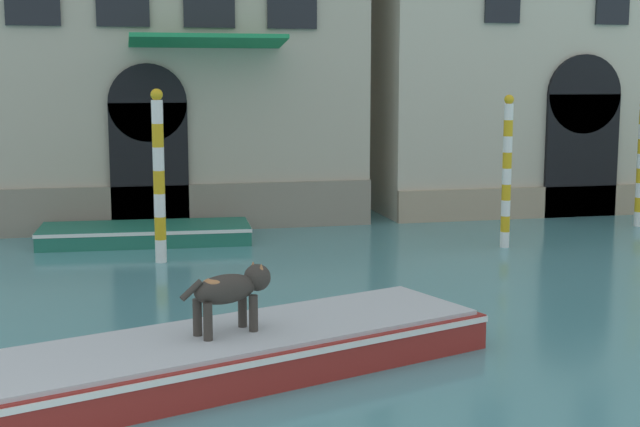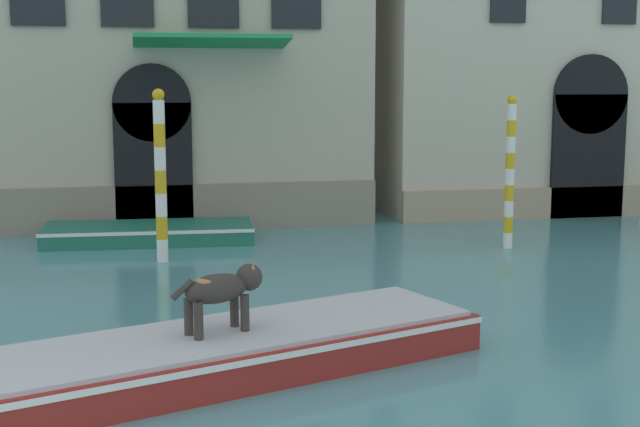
{
  "view_description": "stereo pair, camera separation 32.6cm",
  "coord_description": "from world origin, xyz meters",
  "views": [
    {
      "loc": [
        0.86,
        -5.56,
        3.81
      ],
      "look_at": [
        4.65,
        11.1,
        1.2
      ],
      "focal_mm": 50.0,
      "sensor_mm": 36.0,
      "label": 1
    },
    {
      "loc": [
        1.18,
        -5.63,
        3.81
      ],
      "look_at": [
        4.65,
        11.1,
        1.2
      ],
      "focal_mm": 50.0,
      "sensor_mm": 36.0,
      "label": 2
    }
  ],
  "objects": [
    {
      "name": "dog_on_deck",
      "position": [
        2.22,
        5.57,
        1.12
      ],
      "size": [
        1.23,
        0.74,
        0.87
      ],
      "rotation": [
        0.0,
        0.0,
        0.42
      ],
      "color": "#332D28",
      "rests_on": "boat_foreground"
    },
    {
      "name": "mooring_pole_1",
      "position": [
        9.35,
        12.88,
        1.74
      ],
      "size": [
        0.22,
        0.22,
        3.44
      ],
      "color": "white",
      "rests_on": "ground_plane"
    },
    {
      "name": "boat_moored_near_palazzo",
      "position": [
        1.43,
        15.26,
        0.22
      ],
      "size": [
        4.92,
        2.01,
        0.42
      ],
      "rotation": [
        0.0,
        0.0,
        -0.06
      ],
      "color": "#1E6651",
      "rests_on": "ground_plane"
    },
    {
      "name": "boat_foreground",
      "position": [
        2.09,
        5.51,
        0.3
      ],
      "size": [
        7.6,
        4.33,
        0.55
      ],
      "rotation": [
        0.0,
        0.0,
        0.34
      ],
      "color": "maroon",
      "rests_on": "ground_plane"
    },
    {
      "name": "mooring_pole_0",
      "position": [
        1.66,
        12.93,
        1.82
      ],
      "size": [
        0.25,
        0.25,
        3.59
      ],
      "color": "white",
      "rests_on": "ground_plane"
    }
  ]
}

